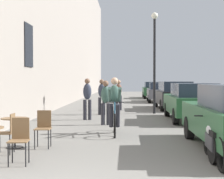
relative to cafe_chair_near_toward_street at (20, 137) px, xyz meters
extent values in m
cube|color=black|center=(-1.79, 6.84, 2.49)|extent=(0.04, 1.10, 1.70)
cylinder|color=black|center=(0.18, -0.22, -0.29)|extent=(0.02, 0.02, 0.45)
cylinder|color=black|center=(-0.14, -0.25, -0.29)|extent=(0.02, 0.02, 0.45)
cylinder|color=black|center=(0.15, 0.10, -0.29)|extent=(0.02, 0.02, 0.45)
cylinder|color=black|center=(-0.17, 0.07, -0.29)|extent=(0.02, 0.02, 0.45)
cube|color=brown|center=(0.01, -0.08, -0.06)|extent=(0.42, 0.42, 0.02)
cube|color=brown|center=(-0.01, 0.10, 0.16)|extent=(0.34, 0.05, 0.42)
cylinder|color=black|center=(-0.62, 1.55, -0.51)|extent=(0.40, 0.40, 0.02)
cylinder|color=black|center=(-0.62, 1.55, -0.16)|extent=(0.05, 0.05, 0.67)
cylinder|color=brown|center=(-0.62, 1.55, 0.19)|extent=(0.64, 0.64, 0.02)
cylinder|color=black|center=(-0.78, 1.03, -0.29)|extent=(0.02, 0.02, 0.45)
cylinder|color=black|center=(-0.45, 0.72, -0.29)|extent=(0.02, 0.02, 0.45)
cylinder|color=black|center=(-0.46, 1.05, -0.29)|extent=(0.02, 0.02, 0.45)
cube|color=brown|center=(-0.62, 0.88, -0.06)|extent=(0.40, 0.40, 0.02)
cube|color=brown|center=(-0.44, 0.89, 0.16)|extent=(0.03, 0.34, 0.42)
cylinder|color=black|center=(0.24, 1.40, -0.29)|extent=(0.02, 0.02, 0.45)
cylinder|color=black|center=(-0.08, 1.38, -0.29)|extent=(0.02, 0.02, 0.45)
cylinder|color=black|center=(0.22, 1.72, -0.29)|extent=(0.02, 0.02, 0.45)
cylinder|color=black|center=(-0.10, 1.71, -0.29)|extent=(0.02, 0.02, 0.45)
cube|color=brown|center=(0.07, 1.55, -0.06)|extent=(0.40, 0.40, 0.02)
cube|color=brown|center=(0.06, 1.73, 0.16)|extent=(0.34, 0.04, 0.42)
torus|color=black|center=(1.75, 3.10, -0.19)|extent=(0.08, 0.71, 0.71)
torus|color=black|center=(1.70, 4.14, -0.19)|extent=(0.08, 0.71, 0.71)
cylinder|color=#286084|center=(1.70, 4.06, 0.10)|extent=(0.05, 0.22, 0.58)
cylinder|color=#286084|center=(1.73, 3.56, 0.43)|extent=(0.07, 0.83, 0.14)
cylinder|color=#286084|center=(1.75, 3.12, 0.15)|extent=(0.04, 0.09, 0.67)
cylinder|color=#286084|center=(1.72, 3.65, -0.15)|extent=(0.08, 1.00, 0.12)
cylinder|color=black|center=(1.74, 3.15, 0.48)|extent=(0.52, 0.05, 0.03)
ellipsoid|color=black|center=(1.71, 3.97, 0.41)|extent=(0.12, 0.24, 0.06)
ellipsoid|color=#38564C|center=(1.71, 3.89, 0.69)|extent=(0.36, 0.36, 0.59)
sphere|color=tan|center=(1.71, 3.85, 1.08)|extent=(0.22, 0.22, 0.22)
cylinder|color=#26262D|center=(1.82, 3.81, 0.03)|extent=(0.15, 0.40, 0.75)
cylinder|color=#26262D|center=(1.62, 3.80, 0.03)|extent=(0.15, 0.40, 0.75)
cylinder|color=#38564C|center=(1.87, 3.50, 0.68)|extent=(0.14, 0.75, 0.48)
cylinder|color=#38564C|center=(1.59, 3.49, 0.68)|extent=(0.11, 0.75, 0.48)
cylinder|color=#26262D|center=(1.23, 5.77, -0.12)|extent=(0.14, 0.14, 0.79)
cylinder|color=#26262D|center=(1.42, 5.80, -0.12)|extent=(0.14, 0.14, 0.79)
ellipsoid|color=#38564C|center=(1.32, 5.79, 0.58)|extent=(0.38, 0.30, 0.62)
sphere|color=brown|center=(1.32, 5.79, 0.99)|extent=(0.22, 0.22, 0.22)
cylinder|color=#26262D|center=(0.38, 7.30, -0.10)|extent=(0.14, 0.14, 0.83)
cylinder|color=#26262D|center=(0.58, 7.33, -0.10)|extent=(0.14, 0.14, 0.83)
ellipsoid|color=#2D3342|center=(0.48, 7.31, 0.64)|extent=(0.38, 0.30, 0.66)
sphere|color=brown|center=(0.48, 7.31, 1.07)|extent=(0.22, 0.22, 0.22)
cylinder|color=#26262D|center=(1.02, 9.37, -0.11)|extent=(0.14, 0.14, 0.81)
cylinder|color=#26262D|center=(0.82, 9.36, -0.11)|extent=(0.14, 0.14, 0.81)
ellipsoid|color=#2D3342|center=(0.92, 9.37, 0.62)|extent=(0.34, 0.25, 0.64)
sphere|color=brown|center=(0.92, 9.37, 1.04)|extent=(0.22, 0.22, 0.22)
cylinder|color=#26262D|center=(1.56, 11.78, -0.12)|extent=(0.14, 0.14, 0.80)
cylinder|color=#26262D|center=(1.76, 11.79, -0.12)|extent=(0.14, 0.14, 0.80)
ellipsoid|color=brown|center=(1.66, 11.79, 0.60)|extent=(0.35, 0.25, 0.63)
sphere|color=#A57A5B|center=(1.66, 11.79, 1.02)|extent=(0.22, 0.22, 0.22)
cylinder|color=black|center=(3.44, 10.07, 1.78)|extent=(0.12, 0.12, 4.60)
sphere|color=silver|center=(3.44, 10.07, 4.22)|extent=(0.32, 0.32, 0.32)
cylinder|color=black|center=(3.82, 2.98, -0.21)|extent=(0.20, 0.62, 0.62)
cylinder|color=black|center=(3.81, 0.15, -0.21)|extent=(0.20, 0.62, 0.62)
cube|color=#23512D|center=(4.69, 7.37, 0.13)|extent=(1.77, 4.24, 0.69)
cube|color=#283342|center=(4.68, 6.86, 0.73)|extent=(1.48, 2.29, 0.51)
cylinder|color=black|center=(3.90, 8.77, -0.21)|extent=(0.20, 0.61, 0.61)
cylinder|color=black|center=(5.49, 8.76, -0.21)|extent=(0.20, 0.61, 0.61)
cylinder|color=black|center=(3.88, 5.98, -0.21)|extent=(0.20, 0.61, 0.61)
cylinder|color=black|center=(5.48, 5.97, -0.21)|extent=(0.20, 0.61, 0.61)
cube|color=black|center=(4.72, 12.73, 0.15)|extent=(1.92, 4.41, 0.71)
cube|color=#283342|center=(4.74, 12.20, 0.77)|extent=(1.58, 2.39, 0.53)
cylinder|color=black|center=(3.86, 14.14, -0.20)|extent=(0.22, 0.63, 0.63)
cylinder|color=black|center=(5.50, 14.19, -0.20)|extent=(0.22, 0.63, 0.63)
cylinder|color=black|center=(3.94, 11.27, -0.20)|extent=(0.22, 0.63, 0.63)
cylinder|color=black|center=(5.58, 11.31, -0.20)|extent=(0.22, 0.63, 0.63)
cube|color=#595960|center=(4.52, 18.94, 0.11)|extent=(1.82, 4.15, 0.67)
cube|color=#283342|center=(4.51, 18.45, 0.70)|extent=(1.49, 2.26, 0.50)
cylinder|color=black|center=(3.79, 20.32, -0.22)|extent=(0.21, 0.60, 0.59)
cylinder|color=black|center=(5.34, 20.27, -0.22)|extent=(0.21, 0.60, 0.59)
cylinder|color=black|center=(3.71, 17.61, -0.22)|extent=(0.21, 0.60, 0.59)
cylinder|color=black|center=(5.26, 17.56, -0.22)|extent=(0.21, 0.60, 0.59)
cube|color=#23512D|center=(4.46, 24.16, 0.12)|extent=(1.76, 4.16, 0.67)
cube|color=#283342|center=(4.45, 23.66, 0.71)|extent=(1.47, 2.25, 0.50)
cylinder|color=black|center=(3.70, 25.54, -0.22)|extent=(0.20, 0.60, 0.60)
cylinder|color=black|center=(5.26, 25.52, -0.22)|extent=(0.20, 0.60, 0.60)
cylinder|color=black|center=(3.66, 22.80, -0.22)|extent=(0.20, 0.60, 0.60)
cylinder|color=black|center=(5.22, 22.79, -0.22)|extent=(0.20, 0.60, 0.60)
torus|color=black|center=(3.87, 1.06, -0.22)|extent=(0.13, 0.69, 0.69)
torus|color=black|center=(3.78, -0.38, -0.22)|extent=(0.14, 0.70, 0.70)
cube|color=#333338|center=(3.82, 0.34, -0.12)|extent=(0.28, 0.77, 0.28)
ellipsoid|color=#B7B7BC|center=(3.83, 0.44, 0.10)|extent=(0.31, 0.54, 0.24)
cube|color=black|center=(3.81, 0.06, 0.08)|extent=(0.27, 0.45, 0.10)
cylinder|color=black|center=(3.86, 0.96, 0.33)|extent=(0.62, 0.07, 0.03)
camera|label=1|loc=(2.07, -6.47, 1.11)|focal=54.40mm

